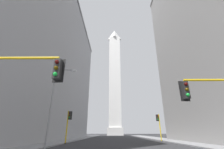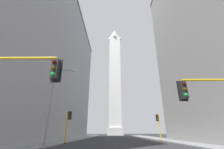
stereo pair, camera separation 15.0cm
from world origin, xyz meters
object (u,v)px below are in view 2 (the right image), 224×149
at_px(traffic_light_mid_left, 68,122).
at_px(traffic_light_mid_right, 159,123).
at_px(street_lamp, 55,97).
at_px(obelisk, 115,78).

bearing_deg(traffic_light_mid_left, traffic_light_mid_right, 22.81).
distance_m(traffic_light_mid_right, street_lamp, 21.84).
bearing_deg(obelisk, street_lamp, -96.06).
height_order(obelisk, street_lamp, obelisk).
height_order(obelisk, traffic_light_mid_right, obelisk).
relative_size(obelisk, traffic_light_mid_left, 14.71).
relative_size(obelisk, traffic_light_mid_right, 14.04).
bearing_deg(traffic_light_mid_left, street_lamp, -87.02).
bearing_deg(traffic_light_mid_right, street_lamp, -137.56).
distance_m(obelisk, traffic_light_mid_left, 74.69).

